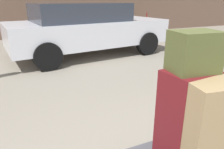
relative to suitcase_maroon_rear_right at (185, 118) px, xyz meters
name	(u,v)px	position (x,y,z in m)	size (l,w,h in m)	color
suitcase_maroon_rear_right	(185,118)	(0.00, 0.00, 0.00)	(0.35, 0.26, 0.72)	maroon
suitcase_tan_stacked_top	(214,134)	(0.04, -0.22, 0.00)	(0.42, 0.23, 0.71)	#9E7F56
duffel_bag_olive_topmost_pile	(194,52)	(0.00, 0.00, 0.49)	(0.30, 0.22, 0.27)	#4C5128
parked_car	(87,28)	(0.78, 4.74, 0.06)	(4.48, 2.31, 1.42)	silver
bicycle_leaning	(136,26)	(3.95, 7.39, -0.33)	(1.65, 0.72, 0.96)	black
bollard_kerb_near	(115,35)	(2.08, 5.66, -0.36)	(0.20, 0.20, 0.68)	#72665B
bollard_kerb_mid	(154,32)	(3.67, 5.66, -0.36)	(0.20, 0.20, 0.68)	#72665B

